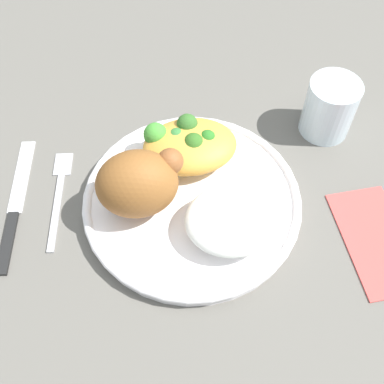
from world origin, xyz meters
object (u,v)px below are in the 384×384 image
(rice_pile, at_px, (232,219))
(knife, at_px, (13,213))
(mac_cheese_with_broccoli, at_px, (188,144))
(roasted_chicken, at_px, (138,182))
(napkin, at_px, (376,240))
(plate, at_px, (192,201))
(water_glass, at_px, (329,108))
(fork, at_px, (59,193))

(rice_pile, height_order, knife, rice_pile)
(mac_cheese_with_broccoli, bearing_deg, roasted_chicken, -136.66)
(rice_pile, bearing_deg, napkin, -10.73)
(plate, relative_size, mac_cheese_with_broccoli, 2.26)
(plate, xyz_separation_m, mac_cheese_with_broccoli, (0.00, 0.06, 0.03))
(mac_cheese_with_broccoli, xyz_separation_m, knife, (-0.22, -0.04, -0.04))
(water_glass, bearing_deg, knife, -169.65)
(roasted_chicken, height_order, rice_pile, roasted_chicken)
(plate, relative_size, napkin, 1.86)
(rice_pile, xyz_separation_m, fork, (-0.19, 0.09, -0.04))
(rice_pile, height_order, napkin, rice_pile)
(water_glass, bearing_deg, napkin, -87.46)
(napkin, bearing_deg, rice_pile, 169.27)
(mac_cheese_with_broccoli, height_order, knife, mac_cheese_with_broccoli)
(plate, bearing_deg, rice_pile, -52.68)
(napkin, bearing_deg, roasted_chicken, 162.52)
(fork, bearing_deg, rice_pile, -25.00)
(roasted_chicken, bearing_deg, fork, 157.98)
(plate, distance_m, roasted_chicken, 0.08)
(rice_pile, relative_size, mac_cheese_with_broccoli, 0.92)
(knife, bearing_deg, plate, -5.74)
(mac_cheese_with_broccoli, distance_m, napkin, 0.25)
(napkin, bearing_deg, knife, 166.29)
(mac_cheese_with_broccoli, bearing_deg, plate, -94.46)
(plate, xyz_separation_m, roasted_chicken, (-0.06, 0.00, 0.05))
(rice_pile, distance_m, mac_cheese_with_broccoli, 0.12)
(plate, distance_m, mac_cheese_with_broccoli, 0.07)
(fork, bearing_deg, mac_cheese_with_broccoli, 6.98)
(rice_pile, xyz_separation_m, knife, (-0.25, 0.07, -0.04))
(roasted_chicken, relative_size, mac_cheese_with_broccoli, 0.87)
(knife, distance_m, water_glass, 0.41)
(roasted_chicken, distance_m, knife, 0.16)
(water_glass, bearing_deg, roasted_chicken, -159.85)
(knife, relative_size, napkin, 1.37)
(roasted_chicken, height_order, fork, roasted_chicken)
(roasted_chicken, distance_m, fork, 0.12)
(plate, bearing_deg, roasted_chicken, 177.53)
(rice_pile, xyz_separation_m, napkin, (0.16, -0.03, -0.04))
(plate, height_order, napkin, plate)
(fork, height_order, knife, knife)
(knife, xyz_separation_m, napkin, (0.41, -0.10, -0.00))
(rice_pile, bearing_deg, fork, 155.00)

